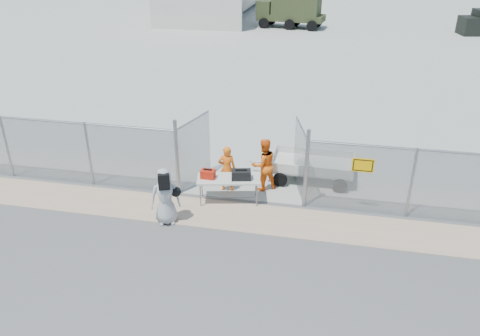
% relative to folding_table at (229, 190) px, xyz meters
% --- Properties ---
extents(ground, '(160.00, 160.00, 0.00)m').
position_rel_folding_table_xyz_m(ground, '(0.32, -1.82, -0.41)').
color(ground, '#3F3F3F').
extents(tarmac_inside, '(160.00, 80.00, 0.01)m').
position_rel_folding_table_xyz_m(tarmac_inside, '(0.32, 40.18, -0.40)').
color(tarmac_inside, '#ABACA2').
rests_on(tarmac_inside, ground).
extents(dirt_strip, '(44.00, 1.60, 0.01)m').
position_rel_folding_table_xyz_m(dirt_strip, '(0.32, -0.82, -0.40)').
color(dirt_strip, tan).
rests_on(dirt_strip, ground).
extents(chain_link_fence, '(40.00, 0.20, 2.20)m').
position_rel_folding_table_xyz_m(chain_link_fence, '(0.32, 0.18, 0.69)').
color(chain_link_fence, gray).
rests_on(chain_link_fence, ground).
extents(folding_table, '(2.04, 1.18, 0.82)m').
position_rel_folding_table_xyz_m(folding_table, '(0.00, 0.00, 0.00)').
color(folding_table, beige).
rests_on(folding_table, ground).
extents(orange_bag, '(0.43, 0.29, 0.26)m').
position_rel_folding_table_xyz_m(orange_bag, '(-0.62, -0.12, 0.54)').
color(orange_bag, red).
rests_on(orange_bag, folding_table).
extents(black_duffel, '(0.65, 0.46, 0.28)m').
position_rel_folding_table_xyz_m(black_duffel, '(0.39, 0.02, 0.55)').
color(black_duffel, black).
rests_on(black_duffel, folding_table).
extents(security_worker_left, '(0.61, 0.45, 1.55)m').
position_rel_folding_table_xyz_m(security_worker_left, '(-0.22, 0.70, 0.37)').
color(security_worker_left, orange).
rests_on(security_worker_left, ground).
extents(security_worker_right, '(1.08, 1.03, 1.75)m').
position_rel_folding_table_xyz_m(security_worker_right, '(0.92, 1.02, 0.47)').
color(security_worker_right, orange).
rests_on(security_worker_right, ground).
extents(visitor, '(0.97, 0.81, 1.71)m').
position_rel_folding_table_xyz_m(visitor, '(-1.49, -1.52, 0.44)').
color(visitor, '#A8A8A8').
rests_on(visitor, ground).
extents(utility_trailer, '(3.60, 1.92, 0.86)m').
position_rel_folding_table_xyz_m(utility_trailer, '(2.42, 2.06, 0.02)').
color(utility_trailer, beige).
rests_on(utility_trailer, ground).
extents(military_truck, '(6.28, 3.08, 2.87)m').
position_rel_folding_table_xyz_m(military_truck, '(-1.49, 32.08, 1.03)').
color(military_truck, '#333C1F').
rests_on(military_truck, ground).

